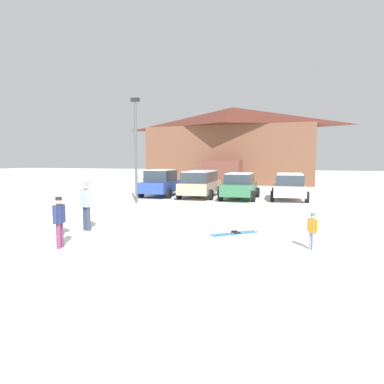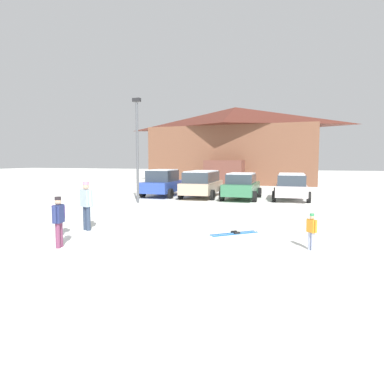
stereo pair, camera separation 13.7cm
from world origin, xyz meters
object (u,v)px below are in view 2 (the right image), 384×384
(pair_of_skis, at_px, (234,233))
(skier_teen_in_navy_coat, at_px, (59,219))
(ski_lodge, at_px, (235,145))
(skier_adult_in_blue_parka, at_px, (86,203))
(skier_child_in_orange_jacket, at_px, (312,230))
(lamp_post, at_px, (137,145))
(parked_beige_suv, at_px, (202,183))
(parked_white_suv, at_px, (291,186))
(parked_green_coupe, at_px, (242,186))
(parked_blue_hatchback, at_px, (163,183))
(skier_child_in_purple_jacket, at_px, (59,215))

(pair_of_skis, bearing_deg, skier_teen_in_navy_coat, -141.81)
(ski_lodge, relative_size, skier_adult_in_blue_parka, 10.43)
(skier_child_in_orange_jacket, height_order, lamp_post, lamp_post)
(ski_lodge, bearing_deg, parked_beige_suv, -85.87)
(parked_white_suv, relative_size, lamp_post, 0.71)
(skier_adult_in_blue_parka, xyz_separation_m, lamp_post, (-1.98, 7.39, 2.32))
(pair_of_skis, bearing_deg, parked_green_coupe, 99.69)
(parked_green_coupe, height_order, skier_child_in_orange_jacket, parked_green_coupe)
(parked_blue_hatchback, bearing_deg, skier_teen_in_navy_coat, -78.20)
(parked_green_coupe, xyz_separation_m, parked_white_suv, (2.92, 0.58, 0.04))
(parked_blue_hatchback, xyz_separation_m, skier_child_in_purple_jacket, (1.75, -12.12, -0.23))
(skier_adult_in_blue_parka, bearing_deg, pair_of_skis, 12.30)
(parked_blue_hatchback, height_order, skier_teen_in_navy_coat, parked_blue_hatchback)
(parked_white_suv, relative_size, skier_teen_in_navy_coat, 2.95)
(parked_green_coupe, bearing_deg, parked_white_suv, 11.20)
(parked_green_coupe, relative_size, skier_child_in_purple_jacket, 3.66)
(skier_teen_in_navy_coat, bearing_deg, ski_lodge, 92.51)
(parked_blue_hatchback, relative_size, parked_beige_suv, 0.84)
(parked_blue_hatchback, bearing_deg, lamp_post, -88.72)
(skier_adult_in_blue_parka, bearing_deg, parked_blue_hatchback, 100.49)
(parked_blue_hatchback, relative_size, skier_adult_in_blue_parka, 2.47)
(skier_child_in_purple_jacket, relative_size, skier_teen_in_navy_coat, 0.83)
(parked_blue_hatchback, height_order, lamp_post, lamp_post)
(ski_lodge, relative_size, parked_white_suv, 4.20)
(parked_white_suv, height_order, skier_child_in_orange_jacket, parked_white_suv)
(skier_teen_in_navy_coat, distance_m, pair_of_skis, 5.40)
(ski_lodge, height_order, skier_adult_in_blue_parka, ski_lodge)
(skier_adult_in_blue_parka, distance_m, lamp_post, 7.99)
(skier_child_in_purple_jacket, xyz_separation_m, skier_adult_in_blue_parka, (0.31, 1.00, 0.28))
(parked_blue_hatchback, distance_m, parked_green_coupe, 5.28)
(ski_lodge, distance_m, skier_adult_in_blue_parka, 26.73)
(parked_green_coupe, xyz_separation_m, skier_child_in_orange_jacket, (4.08, -11.35, -0.27))
(parked_beige_suv, height_order, pair_of_skis, parked_beige_suv)
(parked_white_suv, xyz_separation_m, skier_teen_in_navy_coat, (-5.41, -13.89, -0.08))
(parked_white_suv, relative_size, skier_child_in_orange_jacket, 4.19)
(parked_beige_suv, bearing_deg, parked_white_suv, 2.82)
(lamp_post, bearing_deg, skier_adult_in_blue_parka, -75.02)
(parked_green_coupe, bearing_deg, pair_of_skis, -80.31)
(skier_teen_in_navy_coat, height_order, lamp_post, lamp_post)
(parked_white_suv, distance_m, lamp_post, 9.48)
(parked_green_coupe, xyz_separation_m, pair_of_skis, (1.71, -10.01, -0.81))
(parked_blue_hatchback, height_order, parked_green_coupe, parked_blue_hatchback)
(skier_child_in_orange_jacket, bearing_deg, skier_teen_in_navy_coat, -163.35)
(parked_white_suv, height_order, skier_teen_in_navy_coat, parked_white_suv)
(skier_teen_in_navy_coat, bearing_deg, parked_beige_suv, 90.71)
(parked_blue_hatchback, distance_m, skier_child_in_purple_jacket, 12.25)
(skier_child_in_orange_jacket, relative_size, pair_of_skis, 0.69)
(pair_of_skis, bearing_deg, ski_lodge, 102.10)
(ski_lodge, distance_m, skier_child_in_purple_jacket, 27.75)
(parked_blue_hatchback, height_order, pair_of_skis, parked_blue_hatchback)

